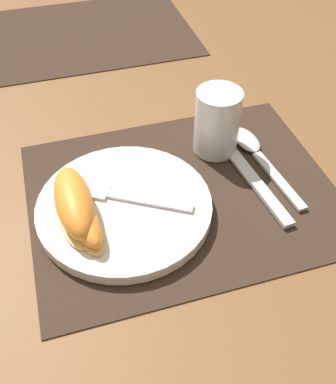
% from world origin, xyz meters
% --- Properties ---
extents(ground_plane, '(3.00, 3.00, 0.00)m').
position_xyz_m(ground_plane, '(0.00, 0.00, 0.00)').
color(ground_plane, brown).
extents(placemat, '(0.43, 0.33, 0.00)m').
position_xyz_m(placemat, '(0.00, 0.00, 0.00)').
color(placemat, '#38281E').
rests_on(placemat, ground_plane).
extents(placemat_far, '(0.43, 0.33, 0.00)m').
position_xyz_m(placemat_far, '(-0.04, 0.52, 0.00)').
color(placemat_far, '#38281E').
rests_on(placemat_far, ground_plane).
extents(plate, '(0.23, 0.23, 0.02)m').
position_xyz_m(plate, '(-0.09, -0.01, 0.01)').
color(plate, white).
rests_on(plate, placemat).
extents(juice_glass, '(0.07, 0.07, 0.10)m').
position_xyz_m(juice_glass, '(0.08, 0.08, 0.05)').
color(juice_glass, silver).
rests_on(juice_glass, placemat).
extents(knife, '(0.04, 0.22, 0.01)m').
position_xyz_m(knife, '(0.10, -0.00, 0.01)').
color(knife, silver).
rests_on(knife, placemat).
extents(spoon, '(0.04, 0.19, 0.01)m').
position_xyz_m(spoon, '(0.13, 0.05, 0.01)').
color(spoon, silver).
rests_on(spoon, placemat).
extents(fork, '(0.17, 0.11, 0.00)m').
position_xyz_m(fork, '(-0.10, 0.00, 0.02)').
color(fork, silver).
rests_on(fork, plate).
extents(citrus_wedge_0, '(0.06, 0.13, 0.05)m').
position_xyz_m(citrus_wedge_0, '(-0.15, -0.01, 0.04)').
color(citrus_wedge_0, '#F4DB84').
rests_on(citrus_wedge_0, plate).
extents(citrus_wedge_1, '(0.06, 0.13, 0.03)m').
position_xyz_m(citrus_wedge_1, '(-0.15, -0.03, 0.03)').
color(citrus_wedge_1, '#F4DB84').
rests_on(citrus_wedge_1, plate).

